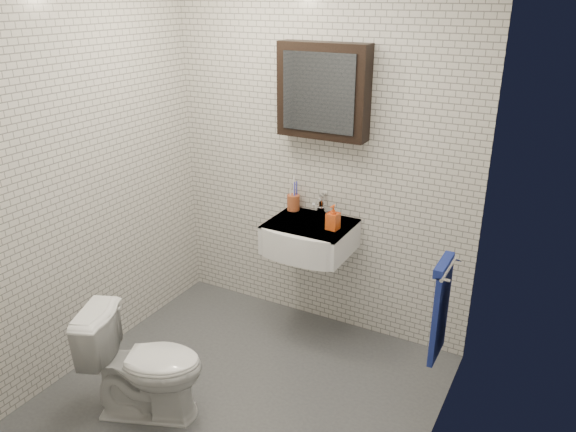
{
  "coord_description": "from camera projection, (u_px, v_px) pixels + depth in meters",
  "views": [
    {
      "loc": [
        1.57,
        -2.33,
        2.3
      ],
      "look_at": [
        0.06,
        0.45,
        1.02
      ],
      "focal_mm": 35.0,
      "sensor_mm": 36.0,
      "label": 1
    }
  ],
  "objects": [
    {
      "name": "ground",
      "position": [
        245.0,
        391.0,
        3.45
      ],
      "size": [
        2.2,
        2.0,
        0.01
      ],
      "primitive_type": "cube",
      "color": "#44474B",
      "rests_on": "ground"
    },
    {
      "name": "towel_rail",
      "position": [
        441.0,
        306.0,
        3.01
      ],
      "size": [
        0.09,
        0.3,
        0.58
      ],
      "color": "silver",
      "rests_on": "room_shell"
    },
    {
      "name": "faucet",
      "position": [
        321.0,
        206.0,
        3.85
      ],
      "size": [
        0.06,
        0.2,
        0.15
      ],
      "color": "silver",
      "rests_on": "washbasin"
    },
    {
      "name": "mirror_cabinet",
      "position": [
        323.0,
        91.0,
        3.55
      ],
      "size": [
        0.6,
        0.15,
        0.6
      ],
      "color": "black",
      "rests_on": "room_shell"
    },
    {
      "name": "toilet",
      "position": [
        145.0,
        364.0,
        3.17
      ],
      "size": [
        0.75,
        0.59,
        0.67
      ],
      "primitive_type": "imported",
      "rotation": [
        0.0,
        0.0,
        1.95
      ],
      "color": "white",
      "rests_on": "ground"
    },
    {
      "name": "room_shell",
      "position": [
        237.0,
        162.0,
        2.9
      ],
      "size": [
        2.22,
        2.02,
        2.51
      ],
      "color": "silver",
      "rests_on": "ground"
    },
    {
      "name": "toothbrush_cup",
      "position": [
        293.0,
        202.0,
        3.95
      ],
      "size": [
        0.1,
        0.1,
        0.24
      ],
      "rotation": [
        0.0,
        0.0,
        -0.13
      ],
      "color": "#A74D29",
      "rests_on": "washbasin"
    },
    {
      "name": "soap_bottle",
      "position": [
        333.0,
        217.0,
        3.62
      ],
      "size": [
        0.08,
        0.08,
        0.17
      ],
      "primitive_type": "imported",
      "rotation": [
        0.0,
        0.0,
        -0.09
      ],
      "color": "orange",
      "rests_on": "washbasin"
    },
    {
      "name": "washbasin",
      "position": [
        308.0,
        238.0,
        3.75
      ],
      "size": [
        0.55,
        0.5,
        0.2
      ],
      "color": "white",
      "rests_on": "room_shell"
    }
  ]
}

